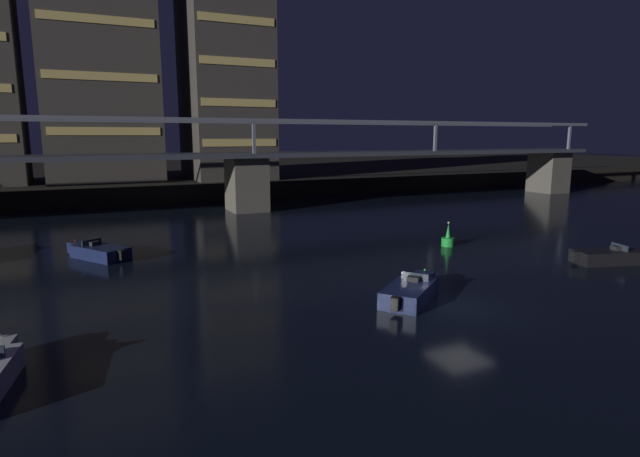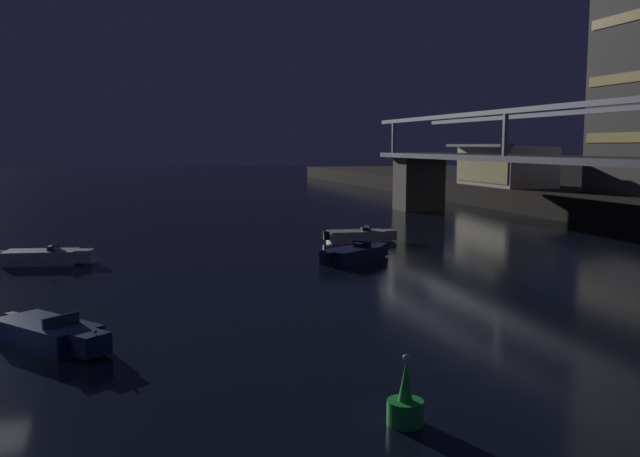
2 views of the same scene
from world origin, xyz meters
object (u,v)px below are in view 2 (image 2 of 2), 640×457
at_px(speedboat_near_left, 51,334).
at_px(speedboat_near_right, 355,254).
at_px(waterfront_pavilion, 505,166).
at_px(speedboat_near_center, 45,257).
at_px(speedboat_mid_center, 359,236).
at_px(channel_buoy, 405,405).

bearing_deg(speedboat_near_left, speedboat_near_right, 130.97).
relative_size(waterfront_pavilion, speedboat_near_center, 2.37).
distance_m(speedboat_near_left, speedboat_mid_center, 27.76).
bearing_deg(speedboat_near_center, speedboat_near_left, 6.74).
xyz_separation_m(waterfront_pavilion, channel_buoy, (54.15, -34.90, -3.96)).
distance_m(waterfront_pavilion, speedboat_near_center, 53.76).
bearing_deg(speedboat_near_center, speedboat_near_right, 77.49).
height_order(waterfront_pavilion, speedboat_near_center, waterfront_pavilion).
relative_size(speedboat_near_left, channel_buoy, 2.62).
distance_m(speedboat_near_right, speedboat_mid_center, 8.11).
xyz_separation_m(speedboat_near_left, speedboat_mid_center, (-20.94, 18.22, 0.00)).
xyz_separation_m(speedboat_near_center, speedboat_mid_center, (-3.73, 20.26, 0.00)).
distance_m(speedboat_near_right, channel_buoy, 23.54).
distance_m(speedboat_near_center, channel_buoy, 28.73).
height_order(speedboat_near_center, speedboat_near_right, same).
distance_m(waterfront_pavilion, speedboat_near_left, 62.88).
bearing_deg(channel_buoy, speedboat_near_right, 164.31).
relative_size(waterfront_pavilion, speedboat_near_left, 2.68).
relative_size(speedboat_near_left, speedboat_near_right, 0.96).
height_order(speedboat_mid_center, channel_buoy, channel_buoy).
bearing_deg(speedboat_near_right, channel_buoy, -15.69).
height_order(speedboat_near_right, speedboat_mid_center, same).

